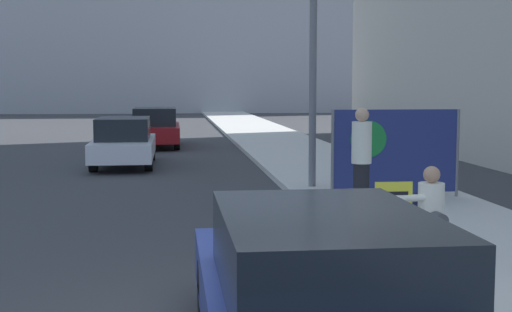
% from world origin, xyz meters
% --- Properties ---
extents(sidewalk_curb, '(3.54, 90.00, 0.15)m').
position_xyz_m(sidewalk_curb, '(3.66, 15.00, 0.07)').
color(sidewalk_curb, beige).
rests_on(sidewalk_curb, ground_plane).
extents(seated_protester, '(0.98, 0.77, 1.18)m').
position_xyz_m(seated_protester, '(2.74, 2.61, 0.77)').
color(seated_protester, '#474C56').
rests_on(seated_protester, sidewalk_curb).
extents(jogger_on_sidewalk, '(0.34, 0.34, 1.84)m').
position_xyz_m(jogger_on_sidewalk, '(2.62, 5.59, 1.09)').
color(jogger_on_sidewalk, black).
rests_on(jogger_on_sidewalk, sidewalk_curb).
extents(protest_banner, '(2.60, 0.06, 1.74)m').
position_xyz_m(protest_banner, '(3.78, 7.41, 1.07)').
color(protest_banner, slate).
rests_on(protest_banner, sidewalk_curb).
extents(parked_car_curbside, '(1.85, 4.69, 1.39)m').
position_xyz_m(parked_car_curbside, '(0.59, -0.73, 0.70)').
color(parked_car_curbside, navy).
rests_on(parked_car_curbside, ground_plane).
extents(car_on_road_nearest, '(1.71, 4.57, 1.43)m').
position_xyz_m(car_on_road_nearest, '(-1.98, 14.91, 0.71)').
color(car_on_road_nearest, silver).
rests_on(car_on_road_nearest, ground_plane).
extents(car_on_road_midblock, '(1.83, 4.57, 1.51)m').
position_xyz_m(car_on_road_midblock, '(-1.22, 21.36, 0.75)').
color(car_on_road_midblock, maroon).
rests_on(car_on_road_midblock, ground_plane).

